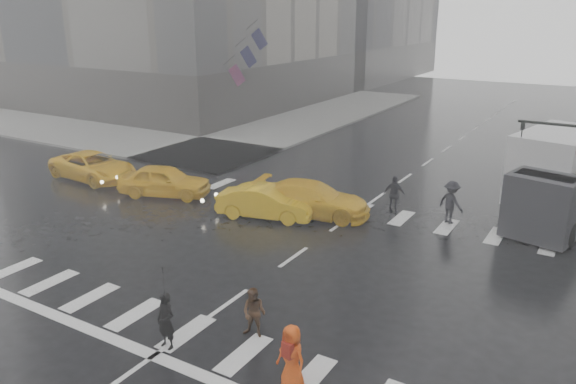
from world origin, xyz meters
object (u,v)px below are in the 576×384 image
Objects in this scene: pedestrian_orange at (292,357)px; taxi_front at (165,181)px; box_truck at (553,176)px; pedestrian_brown at (254,313)px; taxi_mid at (266,202)px.

pedestrian_orange reaches higher than taxi_front.
taxi_front is 0.63× the size of box_truck.
pedestrian_brown is 0.21× the size of box_truck.
box_truck reaches higher than taxi_mid.
pedestrian_orange is at bearing -146.19° from taxi_front.
taxi_mid is at bearing -109.79° from taxi_front.
taxi_mid is at bearing 139.32° from pedestrian_orange.
pedestrian_brown is at bearing -162.69° from taxi_mid.
taxi_mid is (-4.92, 8.12, -0.02)m from pedestrian_brown.
pedestrian_brown is 0.34× the size of taxi_mid.
box_truck is (16.63, 6.11, 1.24)m from taxi_front.
pedestrian_brown is at bearing -99.99° from box_truck.
taxi_front reaches higher than pedestrian_brown.
box_truck is at bearing 89.85° from pedestrian_orange.
pedestrian_orange is 11.81m from taxi_mid.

